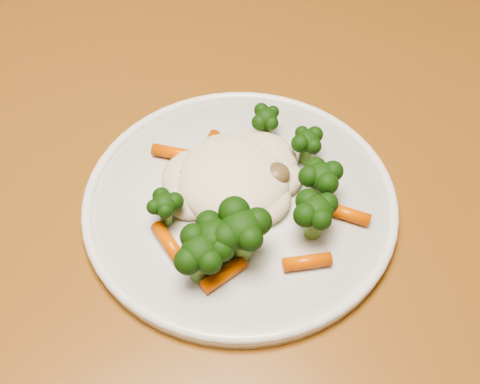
{
  "coord_description": "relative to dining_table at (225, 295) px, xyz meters",
  "views": [
    {
      "loc": [
        0.09,
        -0.2,
        1.19
      ],
      "look_at": [
        0.24,
        0.11,
        0.77
      ],
      "focal_mm": 45.0,
      "sensor_mm": 36.0,
      "label": 1
    }
  ],
  "objects": [
    {
      "name": "plate",
      "position": [
        0.03,
        0.03,
        0.09
      ],
      "size": [
        0.29,
        0.29,
        0.01
      ],
      "primitive_type": "cylinder",
      "color": "white",
      "rests_on": "dining_table"
    },
    {
      "name": "meal",
      "position": [
        0.03,
        0.02,
        0.12
      ],
      "size": [
        0.19,
        0.19,
        0.05
      ],
      "color": "#F4E5C3",
      "rests_on": "plate"
    },
    {
      "name": "dining_table",
      "position": [
        0.0,
        0.0,
        0.0
      ],
      "size": [
        1.48,
        1.15,
        0.75
      ],
      "rotation": [
        0.0,
        0.0,
        -0.23
      ],
      "color": "#915821",
      "rests_on": "ground"
    }
  ]
}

